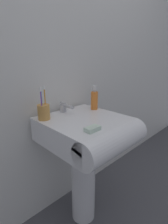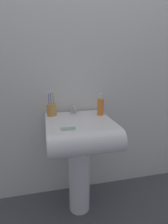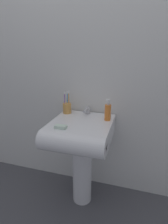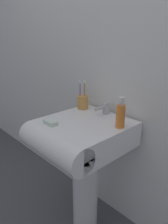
# 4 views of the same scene
# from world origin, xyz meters

# --- Properties ---
(ground_plane) EXTENTS (6.00, 6.00, 0.00)m
(ground_plane) POSITION_xyz_m (0.00, 0.00, 0.00)
(ground_plane) COLOR #4C4C51
(ground_plane) RESTS_ON ground
(wall_back) EXTENTS (5.00, 0.05, 2.40)m
(wall_back) POSITION_xyz_m (0.00, 0.29, 1.20)
(wall_back) COLOR silver
(wall_back) RESTS_ON ground
(sink_pedestal) EXTENTS (0.18, 0.18, 0.66)m
(sink_pedestal) POSITION_xyz_m (0.00, 0.00, 0.33)
(sink_pedestal) COLOR white
(sink_pedestal) RESTS_ON ground
(sink_basin) EXTENTS (0.50, 0.57, 0.16)m
(sink_basin) POSITION_xyz_m (0.00, -0.06, 0.74)
(sink_basin) COLOR white
(sink_basin) RESTS_ON sink_pedestal
(faucet) EXTENTS (0.05, 0.14, 0.07)m
(faucet) POSITION_xyz_m (-0.01, 0.19, 0.85)
(faucet) COLOR #B7B7BC
(faucet) RESTS_ON sink_basin
(toothbrush_cup) EXTENTS (0.08, 0.08, 0.21)m
(toothbrush_cup) POSITION_xyz_m (-0.19, 0.16, 0.87)
(toothbrush_cup) COLOR #D19347
(toothbrush_cup) RESTS_ON sink_basin
(soap_bottle) EXTENTS (0.05, 0.05, 0.18)m
(soap_bottle) POSITION_xyz_m (0.20, 0.09, 0.89)
(soap_bottle) COLOR orange
(soap_bottle) RESTS_ON sink_basin
(bar_soap) EXTENTS (0.09, 0.05, 0.02)m
(bar_soap) POSITION_xyz_m (-0.11, -0.18, 0.83)
(bar_soap) COLOR silver
(bar_soap) RESTS_ON sink_basin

